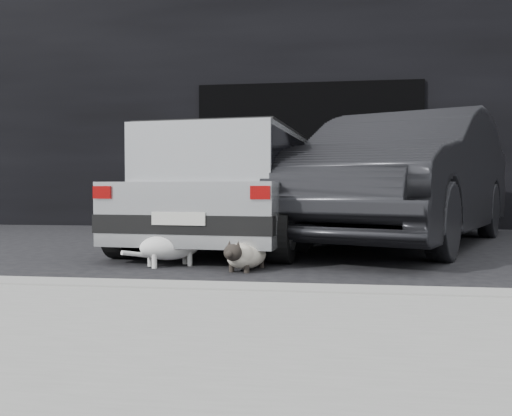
# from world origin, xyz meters

# --- Properties ---
(ground) EXTENTS (80.00, 80.00, 0.00)m
(ground) POSITION_xyz_m (0.00, 0.00, 0.00)
(ground) COLOR black
(ground) RESTS_ON ground
(building_facade) EXTENTS (34.00, 4.00, 5.00)m
(building_facade) POSITION_xyz_m (1.00, 6.00, 2.50)
(building_facade) COLOR black
(building_facade) RESTS_ON ground
(garage_opening) EXTENTS (4.00, 0.10, 2.60)m
(garage_opening) POSITION_xyz_m (1.00, 3.99, 1.30)
(garage_opening) COLOR black
(garage_opening) RESTS_ON ground
(curb) EXTENTS (18.00, 0.25, 0.12)m
(curb) POSITION_xyz_m (1.00, -2.60, 0.06)
(curb) COLOR gray
(curb) RESTS_ON ground
(sidewalk) EXTENTS (18.00, 2.20, 0.11)m
(sidewalk) POSITION_xyz_m (1.00, -3.80, 0.06)
(sidewalk) COLOR gray
(sidewalk) RESTS_ON ground
(silver_hatchback) EXTENTS (2.14, 3.89, 1.38)m
(silver_hatchback) POSITION_xyz_m (0.26, 0.56, 0.75)
(silver_hatchback) COLOR silver
(silver_hatchback) RESTS_ON ground
(second_car) EXTENTS (3.63, 5.43, 1.69)m
(second_car) POSITION_xyz_m (2.33, 1.24, 0.85)
(second_car) COLOR black
(second_car) RESTS_ON ground
(cat_siamese) EXTENTS (0.41, 0.80, 0.28)m
(cat_siamese) POSITION_xyz_m (0.69, -1.24, 0.13)
(cat_siamese) COLOR beige
(cat_siamese) RESTS_ON ground
(cat_white) EXTENTS (0.69, 0.58, 0.39)m
(cat_white) POSITION_xyz_m (0.01, -1.05, 0.19)
(cat_white) COLOR white
(cat_white) RESTS_ON ground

